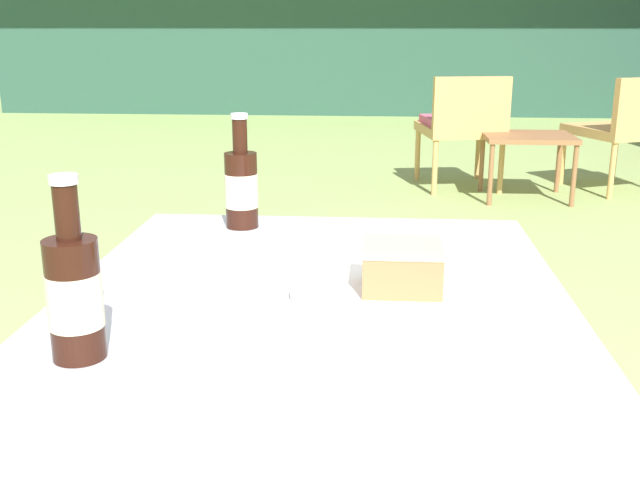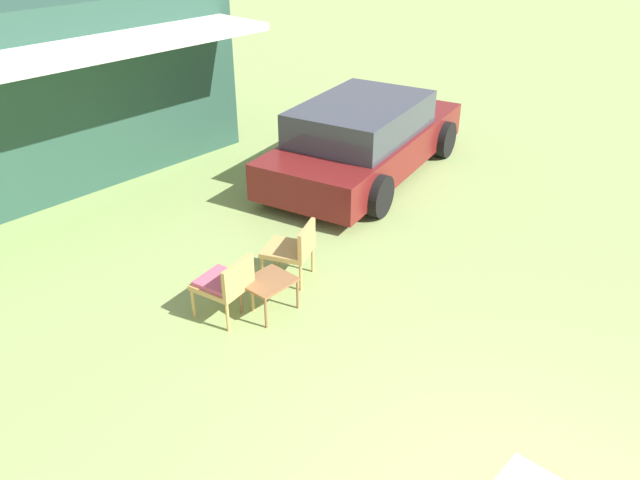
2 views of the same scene
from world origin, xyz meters
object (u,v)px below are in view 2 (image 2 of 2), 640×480
parked_car (365,139)px  garden_side_table (269,284)px  wicker_chair_plain (293,248)px  wicker_chair_cushioned (225,283)px

parked_car → garden_side_table: (-3.79, -1.67, -0.26)m
parked_car → wicker_chair_plain: size_ratio=6.18×
parked_car → wicker_chair_cushioned: parked_car is taller
wicker_chair_plain → garden_side_table: bearing=-2.2°
parked_car → wicker_chair_cushioned: bearing=-173.6°
wicker_chair_cushioned → wicker_chair_plain: bearing=168.9°
garden_side_table → parked_car: bearing=23.9°
parked_car → wicker_chair_cushioned: size_ratio=6.18×
parked_car → wicker_chair_plain: parked_car is taller
parked_car → garden_side_table: bearing=-168.2°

